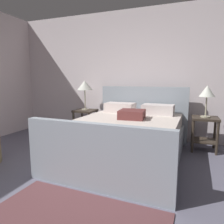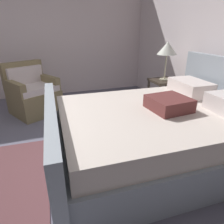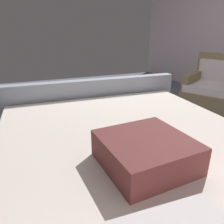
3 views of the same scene
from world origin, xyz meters
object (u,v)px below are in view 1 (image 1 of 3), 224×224
Objects in this scene: nightstand_left at (85,119)px; table_lamp_left at (85,86)px; nightstand_right at (205,128)px; bed at (127,136)px; table_lamp_right at (207,92)px.

table_lamp_left is at bearing 104.04° from nightstand_left.
nightstand_right is 2.41m from nightstand_left.
bed is at bearing -146.95° from nightstand_right.
table_lamp_right is 0.92× the size of nightstand_left.
bed is 4.18× the size of table_lamp_right.
table_lamp_left is at bearing 144.13° from bed.
nightstand_left is 0.72m from table_lamp_left.
table_lamp_left is (-2.41, 0.09, 0.72)m from nightstand_right.
bed reaches higher than nightstand_right.
table_lamp_right is at bearing -2.15° from nightstand_left.
table_lamp_right reaches higher than nightstand_right.
table_lamp_left reaches higher than table_lamp_right.
bed is 1.68m from table_lamp_left.
table_lamp_left is at bearing 177.85° from table_lamp_right.
table_lamp_left is (-0.00, 0.00, 0.72)m from nightstand_left.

